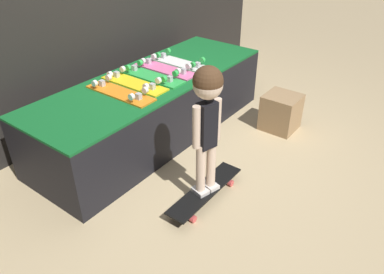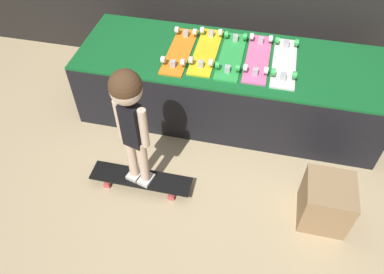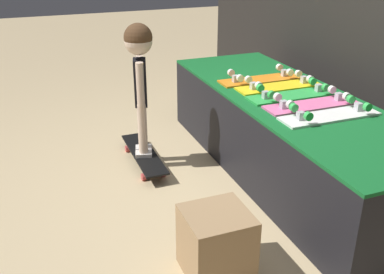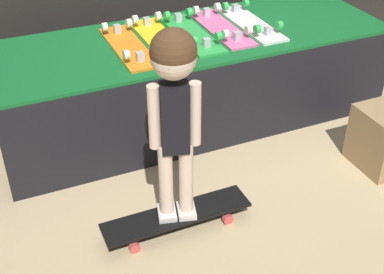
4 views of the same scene
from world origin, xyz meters
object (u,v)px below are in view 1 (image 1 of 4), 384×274
object	(u,v)px
skateboard_on_floor	(205,191)
skateboard_pink_on_rack	(165,68)
skateboard_orange_on_rack	(120,92)
storage_box	(281,112)
skateboard_yellow_on_rack	(134,82)
skateboard_green_on_rack	(152,75)
child	(207,109)
skateboard_white_on_rack	(180,62)

from	to	relation	value
skateboard_on_floor	skateboard_pink_on_rack	bearing A→B (deg)	53.93
skateboard_orange_on_rack	storage_box	bearing A→B (deg)	-36.33
skateboard_yellow_on_rack	skateboard_green_on_rack	size ratio (longest dim) A/B	1.00
skateboard_on_floor	child	xyz separation A→B (m)	(-0.00, -0.00, 0.71)
skateboard_white_on_rack	child	xyz separation A→B (m)	(-0.92, -0.96, 0.17)
skateboard_yellow_on_rack	storage_box	size ratio (longest dim) A/B	1.81
skateboard_yellow_on_rack	skateboard_on_floor	size ratio (longest dim) A/B	0.85
skateboard_yellow_on_rack	child	xyz separation A→B (m)	(-0.29, -0.98, 0.17)
skateboard_orange_on_rack	skateboard_on_floor	world-z (taller)	skateboard_orange_on_rack
skateboard_yellow_on_rack	skateboard_white_on_rack	size ratio (longest dim) A/B	1.00
skateboard_green_on_rack	storage_box	xyz separation A→B (m)	(0.82, -0.94, -0.43)
child	storage_box	size ratio (longest dim) A/B	2.75
skateboard_yellow_on_rack	skateboard_on_floor	bearing A→B (deg)	-106.63
skateboard_pink_on_rack	storage_box	distance (m)	1.21
skateboard_green_on_rack	child	world-z (taller)	child
skateboard_yellow_on_rack	skateboard_green_on_rack	xyz separation A→B (m)	(0.21, -0.02, 0.00)
skateboard_green_on_rack	skateboard_pink_on_rack	bearing A→B (deg)	3.60
skateboard_on_floor	skateboard_yellow_on_rack	bearing A→B (deg)	73.37
skateboard_orange_on_rack	skateboard_white_on_rack	distance (m)	0.83
skateboard_white_on_rack	skateboard_on_floor	distance (m)	1.43
skateboard_orange_on_rack	skateboard_yellow_on_rack	size ratio (longest dim) A/B	1.00
skateboard_yellow_on_rack	skateboard_white_on_rack	distance (m)	0.62
skateboard_orange_on_rack	skateboard_green_on_rack	bearing A→B (deg)	3.42
skateboard_pink_on_rack	storage_box	xyz separation A→B (m)	(0.62, -0.95, -0.43)
storage_box	child	bearing A→B (deg)	-179.04
skateboard_on_floor	storage_box	distance (m)	1.33
skateboard_white_on_rack	storage_box	xyz separation A→B (m)	(0.41, -0.94, -0.43)
skateboard_pink_on_rack	child	distance (m)	1.21
child	skateboard_on_floor	bearing A→B (deg)	41.62
skateboard_orange_on_rack	child	distance (m)	0.95
skateboard_orange_on_rack	skateboard_white_on_rack	bearing A→B (deg)	1.92
skateboard_on_floor	skateboard_white_on_rack	bearing A→B (deg)	46.40
skateboard_yellow_on_rack	skateboard_white_on_rack	bearing A→B (deg)	-1.30
skateboard_yellow_on_rack	skateboard_white_on_rack	world-z (taller)	same
skateboard_white_on_rack	skateboard_green_on_rack	bearing A→B (deg)	-179.57
skateboard_white_on_rack	storage_box	size ratio (longest dim) A/B	1.81
skateboard_yellow_on_rack	skateboard_pink_on_rack	size ratio (longest dim) A/B	1.00
skateboard_pink_on_rack	skateboard_white_on_rack	bearing A→B (deg)	-2.74
child	skateboard_yellow_on_rack	bearing A→B (deg)	88.43
skateboard_green_on_rack	storage_box	world-z (taller)	skateboard_green_on_rack
skateboard_orange_on_rack	skateboard_yellow_on_rack	bearing A→B (deg)	11.44
skateboard_pink_on_rack	skateboard_on_floor	xyz separation A→B (m)	(-0.71, -0.97, -0.53)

